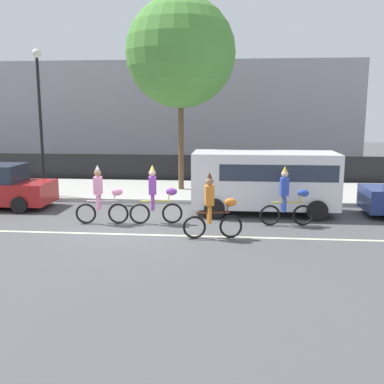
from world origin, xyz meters
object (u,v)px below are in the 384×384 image
at_px(parade_cyclist_orange, 213,210).
at_px(parked_van_white, 266,178).
at_px(parade_cyclist_pink, 102,198).
at_px(street_lamp_post, 39,101).
at_px(parade_cyclist_purple, 156,198).

xyz_separation_m(parade_cyclist_orange, parked_van_white, (1.71, 3.36, 0.44)).
relative_size(parade_cyclist_pink, street_lamp_post, 0.33).
xyz_separation_m(parade_cyclist_purple, street_lamp_post, (-5.35, 3.72, 3.15)).
bearing_deg(parked_van_white, street_lamp_post, 168.14).
relative_size(parade_cyclist_purple, street_lamp_post, 0.33).
height_order(parade_cyclist_purple, parade_cyclist_orange, same).
bearing_deg(street_lamp_post, parade_cyclist_pink, -47.15).
bearing_deg(parade_cyclist_purple, parade_cyclist_pink, -174.55).
bearing_deg(parade_cyclist_purple, street_lamp_post, 145.13).
distance_m(parked_van_white, street_lamp_post, 9.55).
distance_m(parade_cyclist_pink, parked_van_white, 5.74).
bearing_deg(street_lamp_post, parade_cyclist_orange, -35.88).
bearing_deg(parade_cyclist_orange, street_lamp_post, 144.12).
relative_size(parade_cyclist_orange, parked_van_white, 0.38).
bearing_deg(parked_van_white, parade_cyclist_orange, -116.96).
bearing_deg(parade_cyclist_orange, parade_cyclist_purple, 141.41).
relative_size(parked_van_white, street_lamp_post, 0.85).
relative_size(parade_cyclist_orange, street_lamp_post, 0.33).
bearing_deg(parade_cyclist_orange, parked_van_white, 63.04).
distance_m(parade_cyclist_pink, parade_cyclist_orange, 3.89).
bearing_deg(parade_cyclist_purple, parked_van_white, 26.98).
bearing_deg(parade_cyclist_pink, parade_cyclist_orange, -20.41).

